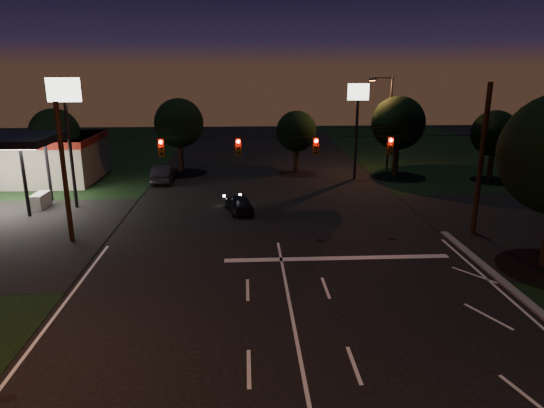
{
  "coord_description": "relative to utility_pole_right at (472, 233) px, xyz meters",
  "views": [
    {
      "loc": [
        -1.81,
        -12.24,
        9.86
      ],
      "look_at": [
        -0.47,
        11.72,
        3.0
      ],
      "focal_mm": 32.0,
      "sensor_mm": 36.0,
      "label": 1
    }
  ],
  "objects": [
    {
      "name": "tree_far_d",
      "position": [
        0.02,
        16.13,
        4.83
      ],
      "size": [
        4.8,
        4.8,
        7.3
      ],
      "color": "black",
      "rests_on": "ground"
    },
    {
      "name": "stop_bar",
      "position": [
        -9.0,
        -3.5,
        0.01
      ],
      "size": [
        12.0,
        0.5,
        0.01
      ],
      "primitive_type": "cube",
      "color": "silver",
      "rests_on": "ground"
    },
    {
      "name": "tree_far_e",
      "position": [
        8.02,
        14.11,
        4.11
      ],
      "size": [
        4.0,
        4.0,
        6.18
      ],
      "color": "black",
      "rests_on": "ground"
    },
    {
      "name": "utility_pole_right",
      "position": [
        0.0,
        0.0,
        0.0
      ],
      "size": [
        0.3,
        0.3,
        9.0
      ],
      "primitive_type": "cylinder",
      "color": "black",
      "rests_on": "ground"
    },
    {
      "name": "street_light_right_far",
      "position": [
        -0.76,
        17.0,
        5.24
      ],
      "size": [
        2.2,
        0.35,
        9.0
      ],
      "color": "black",
      "rests_on": "ground"
    },
    {
      "name": "car_oncoming_b",
      "position": [
        -21.0,
        14.77,
        0.75
      ],
      "size": [
        1.61,
        4.58,
        1.51
      ],
      "primitive_type": "imported",
      "rotation": [
        0.0,
        0.0,
        3.15
      ],
      "color": "black",
      "rests_on": "ground"
    },
    {
      "name": "ground",
      "position": [
        -12.0,
        -15.0,
        0.0
      ],
      "size": [
        140.0,
        140.0,
        0.0
      ],
      "primitive_type": "plane",
      "color": "black",
      "rests_on": "ground"
    },
    {
      "name": "tree_far_a",
      "position": [
        -29.98,
        15.12,
        4.26
      ],
      "size": [
        4.2,
        4.2,
        6.42
      ],
      "color": "black",
      "rests_on": "ground"
    },
    {
      "name": "pole_sign_right",
      "position": [
        -4.0,
        15.0,
        6.24
      ],
      "size": [
        1.8,
        0.3,
        8.4
      ],
      "color": "black",
      "rests_on": "ground"
    },
    {
      "name": "tree_far_c",
      "position": [
        -8.98,
        18.1,
        3.9
      ],
      "size": [
        3.8,
        3.8,
        5.86
      ],
      "color": "black",
      "rests_on": "ground"
    },
    {
      "name": "tree_far_b",
      "position": [
        -19.98,
        19.13,
        4.61
      ],
      "size": [
        4.6,
        4.6,
        6.98
      ],
      "color": "black",
      "rests_on": "ground"
    },
    {
      "name": "utility_pole_left",
      "position": [
        -24.0,
        0.0,
        0.0
      ],
      "size": [
        0.28,
        0.28,
        8.0
      ],
      "primitive_type": "cylinder",
      "color": "black",
      "rests_on": "ground"
    },
    {
      "name": "pole_sign_left_near",
      "position": [
        -26.0,
        7.0,
        6.98
      ],
      "size": [
        2.2,
        0.3,
        9.1
      ],
      "color": "black",
      "rests_on": "ground"
    },
    {
      "name": "signal_span",
      "position": [
        -12.0,
        -0.04,
        5.5
      ],
      "size": [
        24.0,
        0.4,
        1.56
      ],
      "color": "black",
      "rests_on": "ground"
    },
    {
      "name": "gas_station",
      "position": [
        -33.86,
        15.39,
        2.38
      ],
      "size": [
        14.2,
        16.1,
        5.25
      ],
      "color": "gray",
      "rests_on": "ground"
    },
    {
      "name": "car_oncoming_a",
      "position": [
        -14.31,
        5.31,
        0.63
      ],
      "size": [
        2.35,
        3.92,
        1.25
      ],
      "primitive_type": "imported",
      "rotation": [
        0.0,
        0.0,
        3.4
      ],
      "color": "black",
      "rests_on": "ground"
    }
  ]
}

